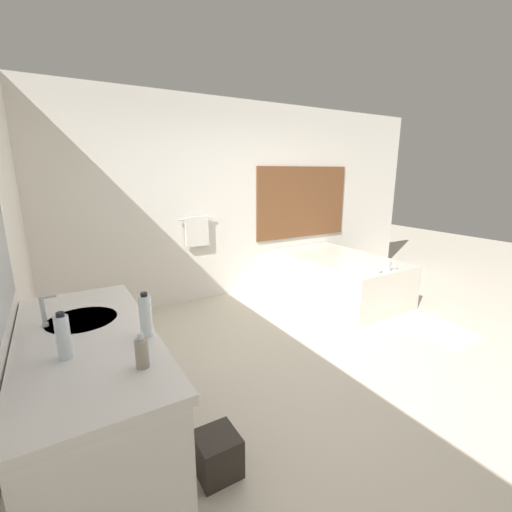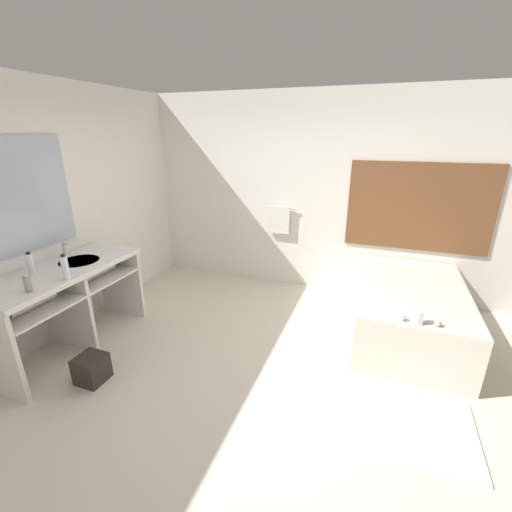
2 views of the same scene
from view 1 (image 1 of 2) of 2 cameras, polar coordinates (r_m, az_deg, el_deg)
The scene contains 10 objects.
ground_plane at distance 3.36m, azimuth 10.23°, elevation -17.88°, with size 16.00×16.00×0.00m, color beige.
wall_back_with_blinds at distance 4.79m, azimuth -6.35°, elevation 8.92°, with size 7.40×0.13×2.70m.
vanity_counter at distance 2.24m, azimuth -25.83°, elevation -16.81°, with size 0.68×1.58×0.90m.
sink_faucet at distance 2.30m, azimuth -31.87°, elevation -7.92°, with size 0.09×0.04×0.18m.
bathtub at distance 5.04m, azimuth 13.74°, elevation -3.05°, with size 1.09×1.79×0.70m.
water_bottle_1 at distance 1.94m, azimuth -17.92°, elevation -9.41°, with size 0.06×0.06×0.24m.
water_bottle_2 at distance 1.87m, azimuth -29.45°, elevation -11.63°, with size 0.06×0.06×0.23m.
soap_dispenser at distance 1.67m, azimuth -18.48°, elevation -15.04°, with size 0.06×0.06×0.16m.
waste_bin at distance 2.35m, azimuth -6.49°, elevation -29.98°, with size 0.24×0.24×0.25m.
bath_mat at distance 4.48m, azimuth 27.83°, elevation -10.78°, with size 0.56×0.77×0.02m.
Camera 1 is at (-1.92, -2.12, 1.76)m, focal length 24.00 mm.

